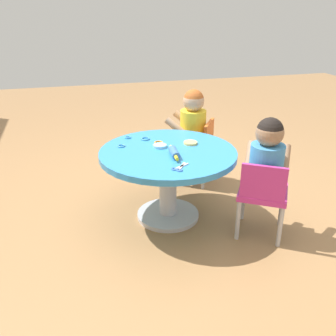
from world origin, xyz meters
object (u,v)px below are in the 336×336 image
Objects in this scene: seated_child_right at (192,121)px; rolling_pin at (174,153)px; child_chair_left at (263,193)px; seated_child_left at (267,158)px; craft_scissors at (179,168)px; craft_table at (168,167)px; child_chair_right at (196,148)px.

seated_child_right is 0.73m from rolling_pin.
rolling_pin is (0.27, 0.51, 0.23)m from child_chair_left.
seated_child_right is at bearing 12.04° from seated_child_left.
child_chair_left reaches higher than craft_scissors.
seated_child_left is 2.21× the size of rolling_pin.
seated_child_right reaches higher than child_chair_left.
craft_table is 1.80× the size of seated_child_right.
rolling_pin is at bearing -7.66° from craft_scissors.
craft_table is 0.65m from child_chair_left.
seated_child_left is 0.95× the size of child_chair_right.
craft_scissors is at bearing 156.31° from seated_child_right.
seated_child_left is (0.03, -0.02, 0.23)m from child_chair_left.
seated_child_left is at bearing -114.21° from rolling_pin.
child_chair_left is 1.05× the size of seated_child_left.
rolling_pin reaches higher than craft_table.
child_chair_right is at bearing -123.91° from seated_child_right.
child_chair_left is 4.02× the size of craft_scissors.
child_chair_right is at bearing 10.22° from seated_child_left.
rolling_pin reaches higher than craft_scissors.
craft_scissors is (-0.30, 0.01, 0.12)m from craft_table.
seated_child_right reaches higher than craft_table.
craft_table is 0.33m from craft_scissors.
rolling_pin is (-0.11, -0.01, 0.14)m from craft_table.
rolling_pin is at bearing 65.79° from seated_child_left.
craft_scissors is (-0.20, 0.03, -0.02)m from rolling_pin.
child_chair_left and child_chair_right have the same top height.
child_chair_left is at bearing -171.52° from child_chair_right.
child_chair_left is 0.90m from child_chair_right.
seated_child_right reaches higher than craft_scissors.
rolling_pin is at bearing 61.85° from child_chair_left.
child_chair_left is (-0.38, -0.52, -0.09)m from craft_table.
child_chair_left is 0.58m from craft_scissors.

